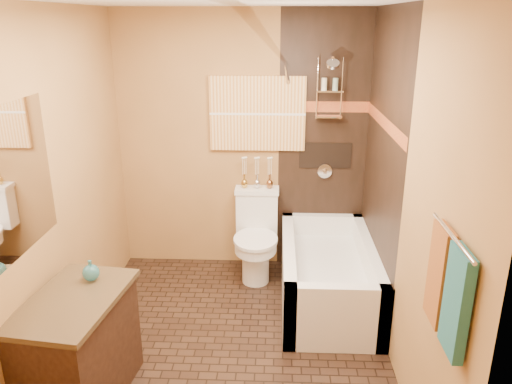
# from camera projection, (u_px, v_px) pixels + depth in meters

# --- Properties ---
(floor) EXTENTS (3.00, 3.00, 0.00)m
(floor) POSITION_uv_depth(u_px,v_px,m) (230.00, 350.00, 3.81)
(floor) COLOR black
(floor) RESTS_ON ground
(wall_left) EXTENTS (0.02, 3.00, 2.50)m
(wall_left) POSITION_uv_depth(u_px,v_px,m) (54.00, 194.00, 3.44)
(wall_left) COLOR #B07D44
(wall_left) RESTS_ON floor
(wall_right) EXTENTS (0.02, 3.00, 2.50)m
(wall_right) POSITION_uv_depth(u_px,v_px,m) (405.00, 199.00, 3.34)
(wall_right) COLOR #B07D44
(wall_right) RESTS_ON floor
(wall_back) EXTENTS (2.40, 0.02, 2.50)m
(wall_back) POSITION_uv_depth(u_px,v_px,m) (242.00, 144.00, 4.81)
(wall_back) COLOR #B07D44
(wall_back) RESTS_ON floor
(wall_front) EXTENTS (2.40, 0.02, 2.50)m
(wall_front) POSITION_uv_depth(u_px,v_px,m) (190.00, 324.00, 1.98)
(wall_front) COLOR #B07D44
(wall_front) RESTS_ON floor
(ceiling) EXTENTS (3.00, 3.00, 0.00)m
(ceiling) POSITION_uv_depth(u_px,v_px,m) (223.00, 0.00, 2.98)
(ceiling) COLOR silver
(ceiling) RESTS_ON wall_back
(alcove_tile_back) EXTENTS (0.85, 0.01, 2.50)m
(alcove_tile_back) POSITION_uv_depth(u_px,v_px,m) (323.00, 145.00, 4.77)
(alcove_tile_back) COLOR black
(alcove_tile_back) RESTS_ON wall_back
(alcove_tile_right) EXTENTS (0.01, 1.50, 2.50)m
(alcove_tile_right) POSITION_uv_depth(u_px,v_px,m) (382.00, 168.00, 4.05)
(alcove_tile_right) COLOR black
(alcove_tile_right) RESTS_ON wall_right
(mosaic_band_back) EXTENTS (0.85, 0.01, 0.10)m
(mosaic_band_back) POSITION_uv_depth(u_px,v_px,m) (325.00, 107.00, 4.64)
(mosaic_band_back) COLOR maroon
(mosaic_band_back) RESTS_ON alcove_tile_back
(mosaic_band_right) EXTENTS (0.01, 1.50, 0.10)m
(mosaic_band_right) POSITION_uv_depth(u_px,v_px,m) (384.00, 123.00, 3.93)
(mosaic_band_right) COLOR maroon
(mosaic_band_right) RESTS_ON alcove_tile_right
(alcove_niche) EXTENTS (0.50, 0.01, 0.25)m
(alcove_niche) POSITION_uv_depth(u_px,v_px,m) (325.00, 156.00, 4.79)
(alcove_niche) COLOR black
(alcove_niche) RESTS_ON alcove_tile_back
(shower_fixtures) EXTENTS (0.24, 0.33, 1.16)m
(shower_fixtures) POSITION_uv_depth(u_px,v_px,m) (329.00, 104.00, 4.52)
(shower_fixtures) COLOR silver
(shower_fixtures) RESTS_ON floor
(curtain_rod) EXTENTS (0.03, 1.55, 0.03)m
(curtain_rod) POSITION_uv_depth(u_px,v_px,m) (287.00, 70.00, 3.83)
(curtain_rod) COLOR silver
(curtain_rod) RESTS_ON wall_back
(towel_bar) EXTENTS (0.02, 0.55, 0.02)m
(towel_bar) POSITION_uv_depth(u_px,v_px,m) (453.00, 236.00, 2.29)
(towel_bar) COLOR silver
(towel_bar) RESTS_ON wall_right
(towel_teal) EXTENTS (0.05, 0.22, 0.52)m
(towel_teal) POSITION_uv_depth(u_px,v_px,m) (457.00, 303.00, 2.26)
(towel_teal) COLOR #1B545C
(towel_teal) RESTS_ON towel_bar
(towel_rust) EXTENTS (0.05, 0.22, 0.52)m
(towel_rust) POSITION_uv_depth(u_px,v_px,m) (439.00, 275.00, 2.50)
(towel_rust) COLOR brown
(towel_rust) RESTS_ON towel_bar
(sunset_painting) EXTENTS (0.90, 0.04, 0.70)m
(sunset_painting) POSITION_uv_depth(u_px,v_px,m) (257.00, 114.00, 4.68)
(sunset_painting) COLOR #C87C2F
(sunset_painting) RESTS_ON wall_back
(vanity_mirror) EXTENTS (0.01, 1.00, 0.90)m
(vanity_mirror) POSITION_uv_depth(u_px,v_px,m) (10.00, 184.00, 2.85)
(vanity_mirror) COLOR white
(vanity_mirror) RESTS_ON wall_left
(bathtub) EXTENTS (0.80, 1.50, 0.55)m
(bathtub) POSITION_uv_depth(u_px,v_px,m) (328.00, 279.00, 4.41)
(bathtub) COLOR white
(bathtub) RESTS_ON floor
(toilet) EXTENTS (0.43, 0.63, 0.84)m
(toilet) POSITION_uv_depth(u_px,v_px,m) (256.00, 235.00, 4.79)
(toilet) COLOR white
(toilet) RESTS_ON floor
(vanity) EXTENTS (0.63, 0.92, 0.76)m
(vanity) POSITION_uv_depth(u_px,v_px,m) (78.00, 350.00, 3.20)
(vanity) COLOR black
(vanity) RESTS_ON floor
(teal_bottle) EXTENTS (0.14, 0.14, 0.18)m
(teal_bottle) POSITION_uv_depth(u_px,v_px,m) (91.00, 271.00, 3.27)
(teal_bottle) COLOR #287279
(teal_bottle) RESTS_ON vanity
(bud_vases) EXTENTS (0.31, 0.06, 0.30)m
(bud_vases) POSITION_uv_depth(u_px,v_px,m) (257.00, 172.00, 4.78)
(bud_vases) COLOR gold
(bud_vases) RESTS_ON toilet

